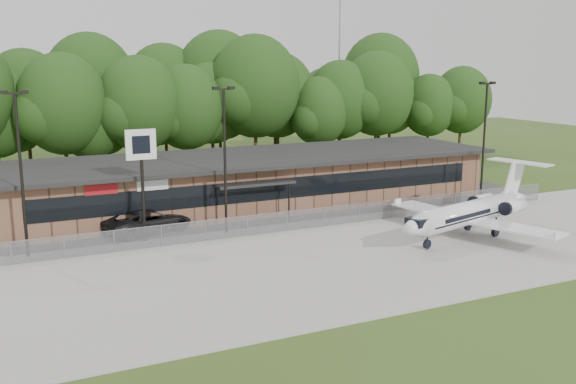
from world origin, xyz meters
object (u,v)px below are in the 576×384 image
terminal (252,180)px  suv (148,221)px  business_jet (472,213)px  pole_sign (141,157)px

terminal → suv: size_ratio=6.52×
suv → terminal: bearing=-81.1°
terminal → business_jet: business_jet is taller
pole_sign → terminal: bearing=33.1°
suv → pole_sign: pole_sign is taller
terminal → business_jet: (9.77, -15.67, -0.45)m
terminal → pole_sign: size_ratio=5.42×
terminal → pole_sign: pole_sign is taller
business_jet → pole_sign: (-20.44, 8.53, 4.06)m
business_jet → suv: (-19.73, 10.67, -0.86)m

